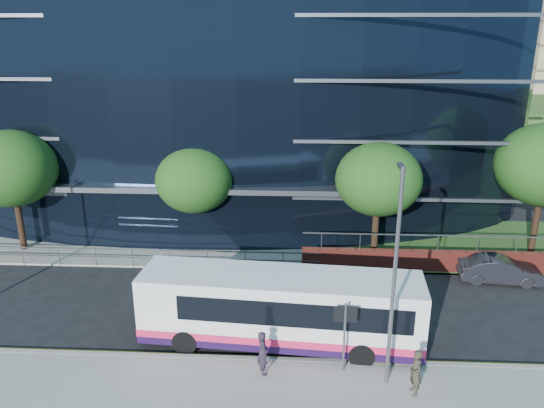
# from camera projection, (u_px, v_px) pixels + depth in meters

# --- Properties ---
(ground) EXTENTS (200.00, 200.00, 0.00)m
(ground) POSITION_uv_depth(u_px,v_px,m) (228.00, 346.00, 21.44)
(ground) COLOR black
(ground) RESTS_ON ground
(kerb) EXTENTS (80.00, 0.25, 0.16)m
(kerb) POSITION_uv_depth(u_px,v_px,m) (224.00, 359.00, 20.47)
(kerb) COLOR gray
(kerb) RESTS_ON ground
(yellow_line_outer) EXTENTS (80.00, 0.08, 0.01)m
(yellow_line_outer) POSITION_uv_depth(u_px,v_px,m) (225.00, 357.00, 20.68)
(yellow_line_outer) COLOR gold
(yellow_line_outer) RESTS_ON ground
(yellow_line_inner) EXTENTS (80.00, 0.08, 0.01)m
(yellow_line_inner) POSITION_uv_depth(u_px,v_px,m) (226.00, 355.00, 20.82)
(yellow_line_inner) COLOR gold
(yellow_line_inner) RESTS_ON ground
(far_forecourt) EXTENTS (50.00, 8.00, 0.10)m
(far_forecourt) POSITION_uv_depth(u_px,v_px,m) (153.00, 238.00, 32.13)
(far_forecourt) COLOR gray
(far_forecourt) RESTS_ON ground
(glass_office) EXTENTS (44.00, 23.10, 16.00)m
(glass_office) POSITION_uv_depth(u_px,v_px,m) (208.00, 88.00, 38.81)
(glass_office) COLOR black
(glass_office) RESTS_ON ground
(guard_railings) EXTENTS (24.00, 0.05, 1.10)m
(guard_railings) POSITION_uv_depth(u_px,v_px,m) (95.00, 253.00, 28.19)
(guard_railings) COLOR slate
(guard_railings) RESTS_ON ground
(apartment_block) EXTENTS (60.00, 42.00, 30.00)m
(apartment_block) POSITION_uv_depth(u_px,v_px,m) (521.00, 35.00, 70.47)
(apartment_block) COLOR #2D511E
(apartment_block) RESTS_ON ground
(street_sign) EXTENTS (0.85, 0.09, 2.80)m
(street_sign) POSITION_uv_depth(u_px,v_px,m) (345.00, 323.00, 19.03)
(street_sign) COLOR slate
(street_sign) RESTS_ON pavement_near
(tree_far_a) EXTENTS (4.95, 4.95, 6.98)m
(tree_far_a) POSITION_uv_depth(u_px,v_px,m) (12.00, 169.00, 29.04)
(tree_far_a) COLOR black
(tree_far_a) RESTS_ON ground
(tree_far_b) EXTENTS (4.29, 4.29, 6.05)m
(tree_far_b) POSITION_uv_depth(u_px,v_px,m) (194.00, 180.00, 29.23)
(tree_far_b) COLOR black
(tree_far_b) RESTS_ON ground
(tree_far_c) EXTENTS (4.62, 4.62, 6.51)m
(tree_far_c) POSITION_uv_depth(u_px,v_px,m) (378.00, 179.00, 28.16)
(tree_far_c) COLOR black
(tree_far_c) RESTS_ON ground
(tree_dist_e) EXTENTS (4.62, 4.62, 6.51)m
(tree_dist_e) POSITION_uv_depth(u_px,v_px,m) (498.00, 102.00, 56.67)
(tree_dist_e) COLOR black
(tree_dist_e) RESTS_ON ground
(streetlight_east) EXTENTS (0.15, 0.77, 8.00)m
(streetlight_east) POSITION_uv_depth(u_px,v_px,m) (395.00, 274.00, 17.67)
(streetlight_east) COLOR slate
(streetlight_east) RESTS_ON pavement_near
(city_bus) EXTENTS (11.36, 3.45, 3.03)m
(city_bus) POSITION_uv_depth(u_px,v_px,m) (283.00, 308.00, 21.09)
(city_bus) COLOR white
(city_bus) RESTS_ON ground
(parked_car) EXTENTS (4.13, 1.76, 1.32)m
(parked_car) POSITION_uv_depth(u_px,v_px,m) (500.00, 270.00, 26.59)
(parked_car) COLOR black
(parked_car) RESTS_ON ground
(pedestrian) EXTENTS (0.59, 0.73, 1.72)m
(pedestrian) POSITION_uv_depth(u_px,v_px,m) (263.00, 353.00, 19.26)
(pedestrian) COLOR #261C2A
(pedestrian) RESTS_ON pavement_near
(pedestrian_b) EXTENTS (0.52, 0.69, 1.71)m
(pedestrian_b) POSITION_uv_depth(u_px,v_px,m) (416.00, 372.00, 18.17)
(pedestrian_b) COLOR #353025
(pedestrian_b) RESTS_ON pavement_near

